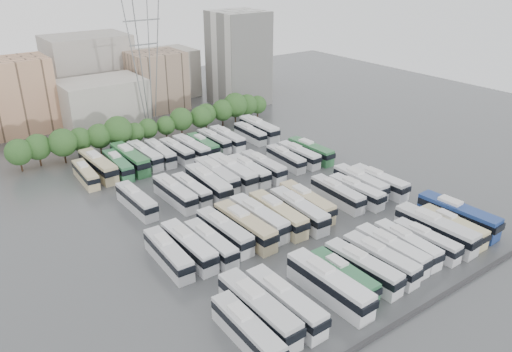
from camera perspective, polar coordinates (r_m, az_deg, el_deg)
ground at (r=86.89m, az=1.07°, el=-3.73°), size 220.00×220.00×0.00m
parapet at (r=67.70m, az=18.65°, el=-14.00°), size 56.00×0.50×0.50m
tree_line at (r=118.87m, az=-11.35°, el=5.85°), size 64.96×7.54×8.00m
city_buildings at (r=142.43m, az=-19.40°, el=9.52°), size 102.00×35.00×20.00m
apartment_tower at (r=146.39m, az=-2.00°, el=13.28°), size 14.00×14.00×26.00m
electricity_pylon at (r=123.22m, az=-12.60°, el=13.34°), size 9.00×6.91×33.83m
bus_r0_s0 at (r=58.77m, az=-1.01°, el=-17.22°), size 2.81×11.93×3.73m
bus_r0_s1 at (r=61.24m, az=0.29°, el=-14.91°), size 3.05×13.52×4.23m
bus_r0_s2 at (r=62.51m, az=3.35°, el=-14.13°), size 2.99×12.86×4.02m
bus_r0_s4 at (r=65.68m, az=8.36°, el=-12.12°), size 3.19×13.56×4.24m
bus_r0_s5 at (r=68.15m, az=9.97°, el=-11.13°), size 2.54×11.10×3.48m
bus_r0_s6 at (r=69.96m, az=12.09°, el=-10.15°), size 3.25×12.18×3.78m
bus_r0_s7 at (r=72.21m, az=14.00°, el=-9.17°), size 3.07×12.09×3.76m
bus_r0_s8 at (r=74.64m, az=15.21°, el=-8.14°), size 2.75×11.94×3.74m
bus_r0_s9 at (r=76.81m, az=16.87°, el=-7.45°), size 3.05×11.41×3.55m
bus_r0_s10 at (r=78.70m, az=18.86°, el=-6.99°), size 2.68×10.89×3.40m
bus_r0_s11 at (r=81.42m, az=19.83°, el=-5.71°), size 3.37×13.54×4.22m
bus_r0_s12 at (r=83.79m, az=21.55°, el=-5.37°), size 2.74×11.36×3.55m
bus_r0_s13 at (r=86.76m, az=22.08°, el=-4.16°), size 3.62×13.73×4.27m
bus_r1_s0 at (r=72.32m, az=-10.00°, el=-8.74°), size 3.03×11.95×3.72m
bus_r1_s1 at (r=73.45m, az=-7.70°, el=-7.93°), size 2.91×12.44×3.89m
bus_r1_s2 at (r=74.01m, az=-5.22°, el=-7.64°), size 2.63×11.58×3.63m
bus_r1_s3 at (r=76.60m, az=-3.63°, el=-6.31°), size 3.03×12.27×3.83m
bus_r1_s4 at (r=77.54m, az=-1.29°, el=-5.71°), size 3.20×13.32×4.16m
bus_r1_s5 at (r=79.98m, az=0.32°, el=-4.76°), size 2.97×12.84×4.02m
bus_r1_s6 at (r=81.02m, az=2.49°, el=-4.35°), size 3.30×13.12×4.09m
bus_r1_s7 at (r=82.43m, az=4.91°, el=-3.90°), size 3.50×13.10×4.07m
bus_r1_s8 at (r=85.37m, az=5.81°, el=-2.95°), size 3.37×12.64×3.93m
bus_r1_s10 at (r=89.20m, az=9.27°, el=-1.98°), size 3.04×11.93×3.72m
bus_r1_s11 at (r=90.76m, az=11.38°, el=-1.71°), size 2.92×11.57×3.60m
bus_r1_s12 at (r=94.16m, az=11.82°, el=-0.70°), size 3.21×12.27×3.82m
bus_r1_s13 at (r=95.21m, az=13.88°, el=-0.63°), size 2.98×12.15×3.79m
bus_r2_s1 at (r=88.11m, az=-13.51°, el=-2.72°), size 2.85×11.81×3.69m
bus_r2_s3 at (r=89.32m, az=-9.26°, el=-1.91°), size 2.85×12.16×3.80m
bus_r2_s4 at (r=90.61m, az=-7.37°, el=-1.52°), size 2.43×10.94×3.43m
bus_r2_s5 at (r=91.77m, az=-5.48°, el=-0.83°), size 3.48×13.37×4.16m
bus_r2_s6 at (r=94.98m, az=-4.52°, el=0.09°), size 3.46×13.23×4.12m
bus_r2_s7 at (r=96.06m, az=-2.73°, el=0.47°), size 3.05×13.57×4.25m
bus_r2_s8 at (r=97.34m, az=-0.83°, el=0.66°), size 2.95×11.95×3.73m
bus_r2_s9 at (r=99.13m, az=0.80°, el=1.14°), size 2.73×12.16×3.81m
bus_r2_s11 at (r=103.60m, az=3.42°, el=2.04°), size 2.97×11.12×3.46m
bus_r2_s12 at (r=105.57m, az=4.92°, el=2.46°), size 2.62×11.37×3.56m
bus_r2_s13 at (r=107.62m, az=6.26°, el=2.89°), size 2.96×12.12×3.78m
bus_r3_s0 at (r=101.51m, az=-18.89°, el=0.21°), size 2.80×10.87×3.38m
bus_r3_s1 at (r=103.72m, az=-17.58°, el=1.14°), size 3.52×13.49×4.20m
bus_r3_s2 at (r=103.59m, az=-15.49°, el=1.24°), size 3.07×11.98×3.73m
bus_r3_s3 at (r=105.44m, az=-14.22°, el=1.94°), size 3.28×13.61×4.25m
bus_r3_s4 at (r=107.21m, az=-12.60°, el=2.36°), size 3.03×12.19×3.80m
bus_r3_s5 at (r=107.97m, az=-10.90°, el=2.62°), size 2.96×11.64×3.63m
bus_r3_s6 at (r=108.57m, az=-9.05°, el=2.86°), size 2.88×11.35×3.54m
bus_r3_s7 at (r=109.41m, az=-7.41°, el=3.20°), size 3.04×12.13×3.78m
bus_r3_s8 at (r=111.32m, az=-6.08°, el=3.55°), size 2.56×10.98×3.43m
bus_r3_s9 at (r=113.80m, az=-4.83°, el=4.07°), size 2.63×11.05×3.45m
bus_r3_s10 at (r=114.68m, az=-3.32°, el=4.35°), size 2.85×11.92×3.72m
bus_r3_s12 at (r=118.17m, az=-0.68°, el=4.91°), size 2.69×10.86×3.38m
bus_r3_s13 at (r=120.48m, az=0.34°, el=5.48°), size 3.26×13.28×4.14m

